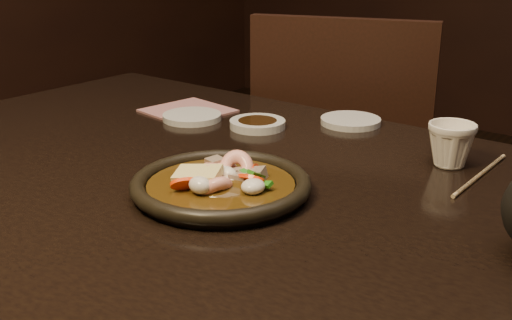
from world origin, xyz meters
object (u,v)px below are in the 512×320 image
Objects in this scene: table at (271,248)px; tea_cup at (451,143)px; plate at (221,186)px; chair at (345,179)px.

tea_cup is at bearing 63.21° from table.
plate is at bearing -123.48° from tea_cup.
chair reaches higher than table.
chair is at bearing 106.39° from plate.
table is 0.12m from plate.
chair is at bearing 111.93° from table.
table is at bearing 26.37° from plate.
table is 0.76m from chair.
tea_cup is (0.21, 0.31, 0.02)m from plate.
chair is (-0.27, 0.68, -0.17)m from table.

